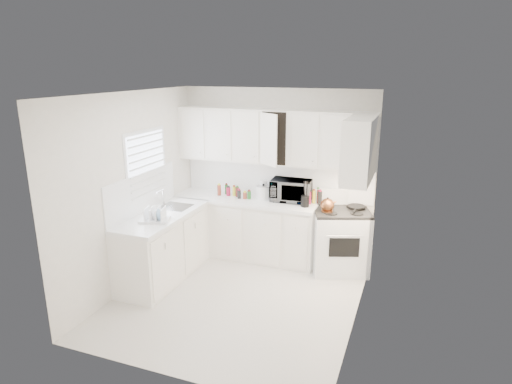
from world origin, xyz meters
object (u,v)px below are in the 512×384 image
at_px(utensil_crock, 305,194).
at_px(rice_cooker, 263,191).
at_px(tea_kettle, 327,204).
at_px(dish_rack, 154,213).
at_px(microwave, 291,188).
at_px(stove, 341,232).

bearing_deg(utensil_crock, rice_cooker, 166.34).
distance_m(tea_kettle, dish_rack, 2.36).
height_order(utensil_crock, dish_rack, utensil_crock).
relative_size(utensil_crock, dish_rack, 1.06).
bearing_deg(tea_kettle, rice_cooker, 144.53).
xyz_separation_m(tea_kettle, utensil_crock, (-0.34, 0.08, 0.09)).
relative_size(rice_cooker, utensil_crock, 0.59).
xyz_separation_m(microwave, utensil_crock, (0.27, -0.21, -0.01)).
bearing_deg(utensil_crock, microwave, 141.37).
bearing_deg(microwave, rice_cooker, -177.96).
bearing_deg(utensil_crock, dish_rack, -142.84).
distance_m(stove, tea_kettle, 0.51).
bearing_deg(stove, rice_cooker, 156.14).
bearing_deg(tea_kettle, stove, 19.89).
bearing_deg(rice_cooker, stove, 7.87).
bearing_deg(stove, utensil_crock, 168.77).
bearing_deg(stove, microwave, 150.54).
bearing_deg(dish_rack, stove, 14.17).
xyz_separation_m(tea_kettle, microwave, (-0.61, 0.30, 0.10)).
height_order(stove, microwave, microwave).
bearing_deg(utensil_crock, tea_kettle, -13.89).
height_order(stove, dish_rack, stove).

